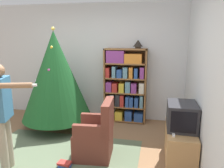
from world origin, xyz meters
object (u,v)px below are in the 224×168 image
object	(u,v)px
bookshelf	(125,86)
standing_person	(3,110)
television	(182,116)
armchair	(96,137)
christmas_tree	(55,75)
table_lamp	(138,44)

from	to	relation	value
bookshelf	standing_person	world-z (taller)	bookshelf
television	armchair	xyz separation A→B (m)	(-1.27, -0.11, -0.41)
armchair	standing_person	size ratio (longest dim) A/B	0.61
standing_person	bookshelf	bearing A→B (deg)	132.13
bookshelf	standing_person	distance (m)	2.56
bookshelf	armchair	bearing A→B (deg)	-97.38
christmas_tree	bookshelf	bearing A→B (deg)	25.20
bookshelf	television	size ratio (longest dim) A/B	3.13
bookshelf	christmas_tree	size ratio (longest dim) A/B	0.79
bookshelf	armchair	xyz separation A→B (m)	(-0.21, -1.58, -0.49)
television	table_lamp	size ratio (longest dim) A/B	2.59
television	armchair	world-z (taller)	television
bookshelf	standing_person	bearing A→B (deg)	-121.31
armchair	table_lamp	distance (m)	2.17
bookshelf	table_lamp	size ratio (longest dim) A/B	8.11
christmas_tree	standing_person	size ratio (longest dim) A/B	1.35
armchair	table_lamp	xyz separation A→B (m)	(0.47, 1.59, 1.40)
armchair	standing_person	xyz separation A→B (m)	(-1.13, -0.60, 0.57)
table_lamp	bookshelf	bearing A→B (deg)	-177.95
television	armchair	bearing A→B (deg)	-175.24
table_lamp	christmas_tree	bearing A→B (deg)	-158.30
bookshelf	christmas_tree	world-z (taller)	christmas_tree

